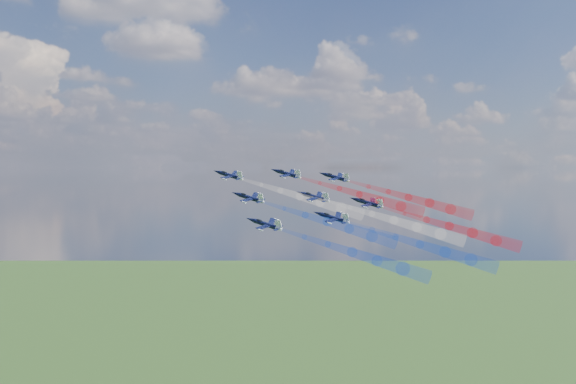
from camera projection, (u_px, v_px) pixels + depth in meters
name	position (u px, v px, depth m)	size (l,w,h in m)	color
jet_lead	(229.00, 175.00, 189.26)	(8.25, 10.31, 2.75)	black
trail_lead	(300.00, 196.00, 180.04)	(3.44, 36.83, 3.44)	white
jet_inner_left	(249.00, 198.00, 175.37)	(8.25, 10.31, 2.75)	black
trail_inner_left	(327.00, 222.00, 166.15)	(3.44, 36.83, 3.44)	blue
jet_inner_right	(287.00, 174.00, 192.49)	(8.25, 10.31, 2.75)	black
trail_inner_right	(359.00, 194.00, 183.26)	(3.44, 36.83, 3.44)	red
jet_outer_left	(266.00, 224.00, 160.22)	(8.25, 10.31, 2.75)	black
trail_outer_left	(352.00, 252.00, 150.99)	(3.44, 36.83, 3.44)	blue
jet_center_third	(314.00, 197.00, 178.43)	(8.25, 10.31, 2.75)	black
trail_center_third	(394.00, 220.00, 169.20)	(3.44, 36.83, 3.44)	white
jet_outer_right	(335.00, 177.00, 196.63)	(8.25, 10.31, 2.75)	black
trail_outer_right	(409.00, 197.00, 187.41)	(3.44, 36.83, 3.44)	red
jet_rear_left	(333.00, 218.00, 166.36)	(8.25, 10.31, 2.75)	black
trail_rear_left	(420.00, 244.00, 157.13)	(3.44, 36.83, 3.44)	blue
jet_rear_right	(368.00, 203.00, 181.46)	(8.25, 10.31, 2.75)	black
trail_rear_right	(449.00, 226.00, 172.24)	(3.44, 36.83, 3.44)	red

